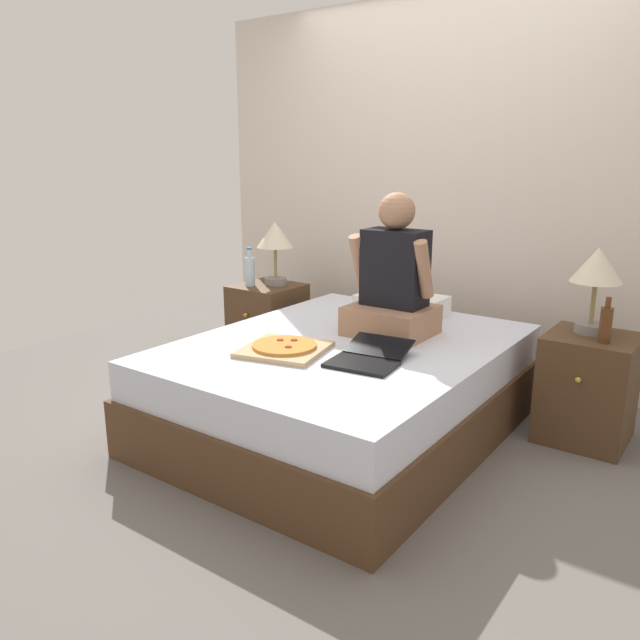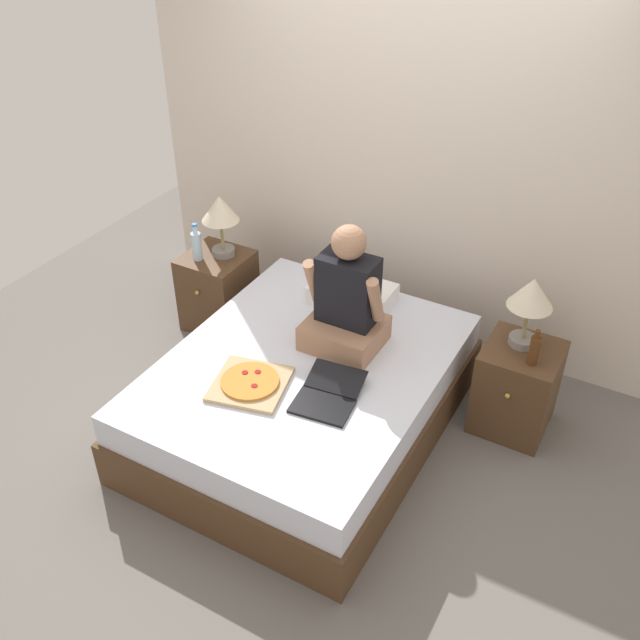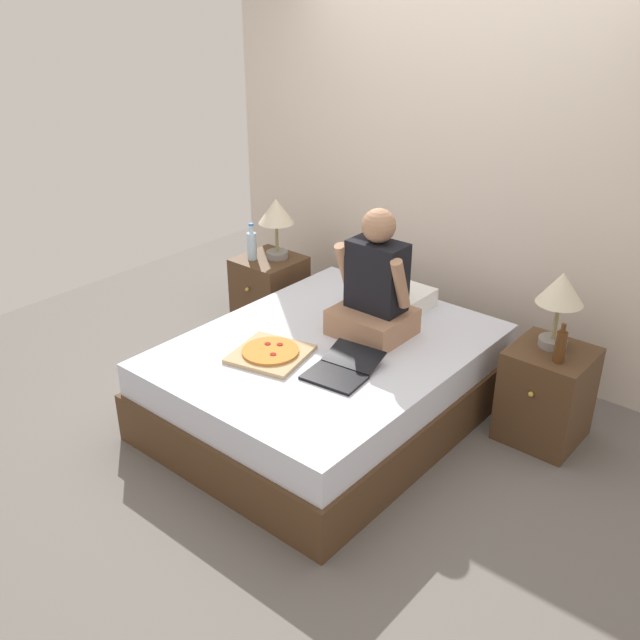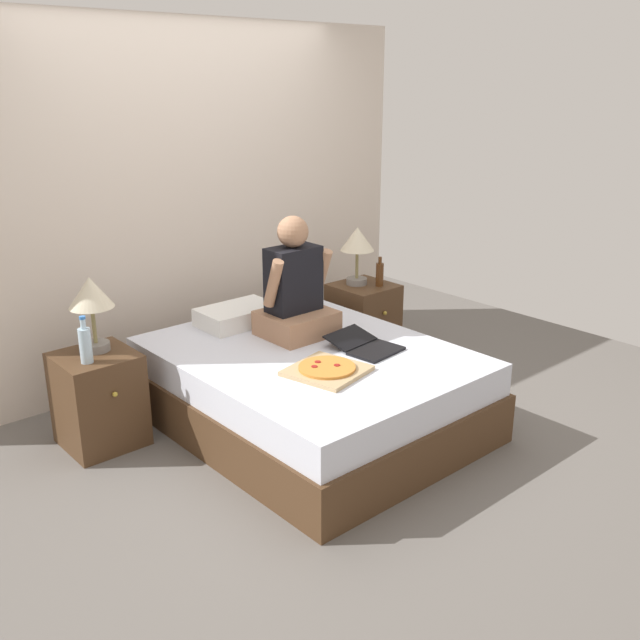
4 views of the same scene
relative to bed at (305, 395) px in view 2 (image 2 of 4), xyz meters
The scene contains 13 objects.
ground_plane 0.25m from the bed, ahead, with size 5.85×5.85×0.00m, color #66605B.
wall_back 1.68m from the bed, 90.00° to the left, with size 3.85×0.12×2.50m, color beige.
bed is the anchor object (origin of this frame).
nightstand_left 1.28m from the bed, 149.58° to the left, with size 0.44×0.47×0.58m.
lamp_on_left_nightstand 1.43m from the bed, 146.73° to the left, with size 0.26×0.26×0.45m.
water_bottle 1.38m from the bed, 154.75° to the left, with size 0.07×0.07×0.28m.
nightstand_right 1.28m from the bed, 30.42° to the left, with size 0.44×0.47×0.58m.
lamp_on_right_nightstand 1.44m from the bed, 33.03° to the left, with size 0.26×0.26×0.45m.
beer_bottle 1.36m from the bed, 25.04° to the left, with size 0.06×0.06×0.23m.
pillow 0.77m from the bed, 93.72° to the left, with size 0.52×0.34×0.12m, color white.
person_seated 0.63m from the bed, 67.36° to the left, with size 0.47×0.40×0.78m.
laptop 0.45m from the bed, 39.25° to the right, with size 0.36×0.45×0.07m.
pizza_box 0.46m from the bed, 115.30° to the right, with size 0.48×0.48×0.05m.
Camera 2 is at (1.67, -2.79, 3.11)m, focal length 40.00 mm.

